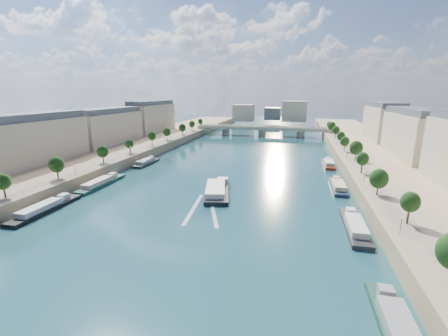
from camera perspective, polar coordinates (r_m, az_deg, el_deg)
The scene contains 17 objects.
ground at distance 131.89m, azimuth 0.54°, elevation -1.58°, with size 700.00×700.00×0.00m, color #0B2C34.
quay_left at distance 162.97m, azimuth -24.94°, elevation 1.04°, with size 44.00×520.00×5.00m, color #9E8460.
quay_right at distance 135.10m, azimuth 31.83°, elevation -2.28°, with size 44.00×520.00×5.00m, color #9E8460.
pave_left at distance 153.61m, azimuth -20.64°, elevation 1.70°, with size 14.00×520.00×0.10m, color gray.
pave_right at distance 130.46m, azimuth 25.73°, elevation -0.90°, with size 14.00×520.00×0.10m, color gray.
trees_left at distance 153.14m, azimuth -19.78°, elevation 3.81°, with size 4.80×268.80×8.26m.
trees_right at distance 138.49m, azimuth 24.35°, elevation 2.36°, with size 4.80×268.80×8.26m.
lamps_left at distance 142.52m, azimuth -21.47°, elevation 1.84°, with size 0.36×200.36×4.28m.
lamps_right at distance 133.74m, azimuth 23.55°, elevation 0.88°, with size 0.36×200.36×4.28m.
buildings_left at distance 178.13m, azimuth -26.33°, elevation 6.47°, with size 16.00×226.00×23.20m.
buildings_right at distance 148.06m, azimuth 35.93°, elevation 3.97°, with size 16.00×226.00×23.20m.
skyline at distance 344.76m, azimuth 9.56°, elevation 10.44°, with size 79.00×42.00×22.00m.
bridge at distance 259.21m, azimuth 7.27°, elevation 7.23°, with size 112.00×12.00×8.15m.
tour_barge at distance 110.12m, azimuth -1.38°, elevation -4.21°, with size 14.43×29.37×3.84m.
wake at distance 95.55m, azimuth -3.98°, elevation -7.84°, with size 13.56×25.97×0.04m.
moored_barges_left at distance 112.09m, azimuth -29.06°, elevation -5.85°, with size 5.00×155.79×3.60m.
moored_barges_right at distance 106.56m, azimuth 22.00°, elevation -6.05°, with size 5.00×130.99×3.60m.
Camera 1 is at (28.85, -23.64, 35.72)m, focal length 24.00 mm.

